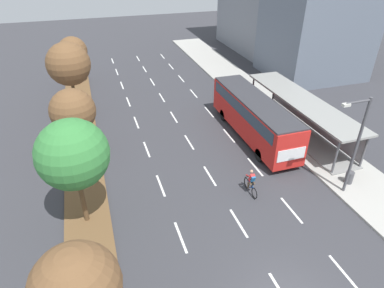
{
  "coord_description": "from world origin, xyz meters",
  "views": [
    {
      "loc": [
        -6.87,
        -7.29,
        13.9
      ],
      "look_at": [
        -0.48,
        12.5,
        1.2
      ],
      "focal_mm": 31.04,
      "sensor_mm": 36.0,
      "label": 1
    }
  ],
  "objects": [
    {
      "name": "median_strip",
      "position": [
        -8.3,
        20.0,
        0.06
      ],
      "size": [
        2.6,
        52.0,
        0.12
      ],
      "primitive_type": "cube",
      "color": "brown",
      "rests_on": "ground"
    },
    {
      "name": "sidewalk_right",
      "position": [
        9.25,
        20.0,
        0.07
      ],
      "size": [
        4.5,
        52.0,
        0.15
      ],
      "primitive_type": "cube",
      "color": "#ADAAA3",
      "rests_on": "ground"
    },
    {
      "name": "lane_divider_left",
      "position": [
        -3.5,
        17.08,
        0.0
      ],
      "size": [
        0.14,
        45.17,
        0.01
      ],
      "color": "white",
      "rests_on": "ground"
    },
    {
      "name": "lane_divider_center",
      "position": [
        0.0,
        17.08,
        0.0
      ],
      "size": [
        0.14,
        45.17,
        0.01
      ],
      "color": "white",
      "rests_on": "ground"
    },
    {
      "name": "lane_divider_right",
      "position": [
        3.5,
        17.08,
        0.0
      ],
      "size": [
        0.14,
        45.17,
        0.01
      ],
      "color": "white",
      "rests_on": "ground"
    },
    {
      "name": "bus_shelter",
      "position": [
        9.53,
        13.56,
        1.87
      ],
      "size": [
        2.9,
        13.18,
        2.86
      ],
      "color": "gray",
      "rests_on": "sidewalk_right"
    },
    {
      "name": "bus",
      "position": [
        5.25,
        14.06,
        2.07
      ],
      "size": [
        2.54,
        11.29,
        3.37
      ],
      "color": "red",
      "rests_on": "ground"
    },
    {
      "name": "cyclist",
      "position": [
        1.86,
        7.48,
        0.79
      ],
      "size": [
        0.46,
        1.82,
        1.71
      ],
      "color": "black",
      "rests_on": "ground"
    },
    {
      "name": "median_tree_nearest",
      "position": [
        -8.44,
        0.57,
        3.95
      ],
      "size": [
        3.14,
        3.14,
        5.42
      ],
      "color": "brown",
      "rests_on": "median_strip"
    },
    {
      "name": "median_tree_second",
      "position": [
        -8.32,
        8.08,
        4.61
      ],
      "size": [
        3.77,
        3.77,
        6.39
      ],
      "color": "brown",
      "rests_on": "median_strip"
    },
    {
      "name": "median_tree_third",
      "position": [
        -8.39,
        15.6,
        3.63
      ],
      "size": [
        3.24,
        3.24,
        5.14
      ],
      "color": "brown",
      "rests_on": "median_strip"
    },
    {
      "name": "median_tree_fourth",
      "position": [
        -8.44,
        23.11,
        4.74
      ],
      "size": [
        3.81,
        3.81,
        6.54
      ],
      "color": "brown",
      "rests_on": "median_strip"
    },
    {
      "name": "median_tree_fifth",
      "position": [
        -8.13,
        30.63,
        3.82
      ],
      "size": [
        3.07,
        3.07,
        5.26
      ],
      "color": "brown",
      "rests_on": "median_strip"
    },
    {
      "name": "streetlight",
      "position": [
        7.42,
        5.64,
        3.89
      ],
      "size": [
        1.91,
        0.24,
        6.5
      ],
      "color": "#4C4C51",
      "rests_on": "sidewalk_right"
    },
    {
      "name": "trash_bin",
      "position": [
        8.45,
        6.24,
        0.57
      ],
      "size": [
        0.52,
        0.52,
        0.85
      ],
      "primitive_type": "cylinder",
      "color": "#4C4C51",
      "rests_on": "sidewalk_right"
    }
  ]
}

